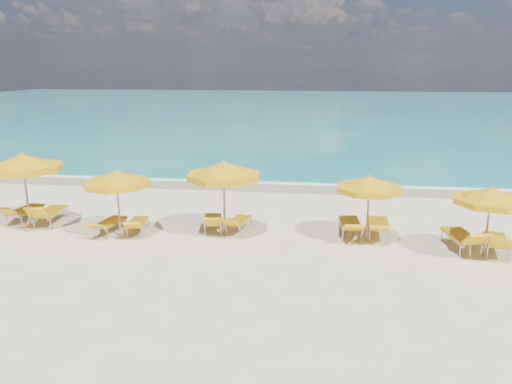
# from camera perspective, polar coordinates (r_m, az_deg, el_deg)

# --- Properties ---
(ground_plane) EXTENTS (120.00, 120.00, 0.00)m
(ground_plane) POSITION_cam_1_polar(r_m,az_deg,el_deg) (15.67, -0.74, -5.61)
(ground_plane) COLOR beige
(ocean) EXTENTS (120.00, 80.00, 0.30)m
(ocean) POSITION_cam_1_polar(r_m,az_deg,el_deg) (62.82, 5.81, 9.45)
(ocean) COLOR #157777
(ocean) RESTS_ON ground
(wet_sand_band) EXTENTS (120.00, 2.60, 0.01)m
(wet_sand_band) POSITION_cam_1_polar(r_m,az_deg,el_deg) (22.71, 2.01, 0.74)
(wet_sand_band) COLOR tan
(wet_sand_band) RESTS_ON ground
(foam_line) EXTENTS (120.00, 1.20, 0.03)m
(foam_line) POSITION_cam_1_polar(r_m,az_deg,el_deg) (23.48, 2.21, 1.20)
(foam_line) COLOR white
(foam_line) RESTS_ON ground
(whitecap_near) EXTENTS (14.00, 0.36, 0.05)m
(whitecap_near) POSITION_cam_1_polar(r_m,az_deg,el_deg) (33.04, -6.73, 4.98)
(whitecap_near) COLOR white
(whitecap_near) RESTS_ON ground
(whitecap_far) EXTENTS (18.00, 0.30, 0.05)m
(whitecap_far) POSITION_cam_1_polar(r_m,az_deg,el_deg) (39.36, 16.26, 6.01)
(whitecap_far) COLOR white
(whitecap_far) RESTS_ON ground
(umbrella_2) EXTENTS (2.67, 2.67, 2.56)m
(umbrella_2) POSITION_cam_1_polar(r_m,az_deg,el_deg) (18.19, -25.09, 2.98)
(umbrella_2) COLOR tan
(umbrella_2) RESTS_ON ground
(umbrella_3) EXTENTS (2.44, 2.44, 2.18)m
(umbrella_3) POSITION_cam_1_polar(r_m,az_deg,el_deg) (16.28, -15.65, 1.45)
(umbrella_3) COLOR tan
(umbrella_3) RESTS_ON ground
(umbrella_4) EXTENTS (2.98, 2.98, 2.45)m
(umbrella_4) POSITION_cam_1_polar(r_m,az_deg,el_deg) (15.74, -3.71, 2.38)
(umbrella_4) COLOR tan
(umbrella_4) RESTS_ON ground
(umbrella_5) EXTENTS (2.67, 2.67, 2.11)m
(umbrella_5) POSITION_cam_1_polar(r_m,az_deg,el_deg) (15.61, 12.83, 0.85)
(umbrella_5) COLOR tan
(umbrella_5) RESTS_ON ground
(umbrella_6) EXTENTS (2.30, 2.30, 2.11)m
(umbrella_6) POSITION_cam_1_polar(r_m,az_deg,el_deg) (15.33, 25.27, -0.45)
(umbrella_6) COLOR tan
(umbrella_6) RESTS_ON ground
(lounger_2_left) EXTENTS (0.75, 1.88, 0.81)m
(lounger_2_left) POSITION_cam_1_polar(r_m,az_deg,el_deg) (19.37, -24.90, -2.35)
(lounger_2_left) COLOR #A5A8AD
(lounger_2_left) RESTS_ON ground
(lounger_2_right) EXTENTS (0.76, 1.94, 0.91)m
(lounger_2_right) POSITION_cam_1_polar(r_m,az_deg,el_deg) (18.71, -22.46, -2.61)
(lounger_2_right) COLOR #A5A8AD
(lounger_2_right) RESTS_ON ground
(lounger_3_left) EXTENTS (0.80, 1.78, 0.65)m
(lounger_3_left) POSITION_cam_1_polar(r_m,az_deg,el_deg) (17.05, -16.40, -3.82)
(lounger_3_left) COLOR #A5A8AD
(lounger_3_left) RESTS_ON ground
(lounger_3_right) EXTENTS (0.78, 1.68, 0.67)m
(lounger_3_right) POSITION_cam_1_polar(r_m,az_deg,el_deg) (16.82, -13.36, -3.89)
(lounger_3_right) COLOR #A5A8AD
(lounger_3_right) RESTS_ON ground
(lounger_4_left) EXTENTS (0.90, 1.78, 0.77)m
(lounger_4_left) POSITION_cam_1_polar(r_m,az_deg,el_deg) (16.61, -4.92, -3.72)
(lounger_4_left) COLOR #A5A8AD
(lounger_4_left) RESTS_ON ground
(lounger_4_right) EXTENTS (0.83, 1.70, 0.68)m
(lounger_4_right) POSITION_cam_1_polar(r_m,az_deg,el_deg) (16.54, -2.02, -3.80)
(lounger_4_right) COLOR #A5A8AD
(lounger_4_right) RESTS_ON ground
(lounger_5_left) EXTENTS (0.77, 2.01, 0.77)m
(lounger_5_left) POSITION_cam_1_polar(r_m,az_deg,el_deg) (16.36, 10.71, -4.13)
(lounger_5_left) COLOR #A5A8AD
(lounger_5_left) RESTS_ON ground
(lounger_5_right) EXTENTS (0.75, 2.00, 0.74)m
(lounger_5_right) POSITION_cam_1_polar(r_m,az_deg,el_deg) (16.50, 13.80, -4.15)
(lounger_5_right) COLOR #A5A8AD
(lounger_5_right) RESTS_ON ground
(lounger_6_left) EXTENTS (1.00, 2.09, 0.92)m
(lounger_6_left) POSITION_cam_1_polar(r_m,az_deg,el_deg) (16.07, 22.42, -5.29)
(lounger_6_left) COLOR #A5A8AD
(lounger_6_left) RESTS_ON ground
(lounger_6_right) EXTENTS (0.94, 1.88, 0.86)m
(lounger_6_right) POSITION_cam_1_polar(r_m,az_deg,el_deg) (16.21, 25.71, -5.55)
(lounger_6_right) COLOR #A5A8AD
(lounger_6_right) RESTS_ON ground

